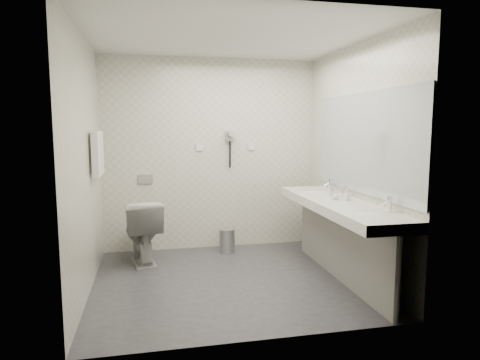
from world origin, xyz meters
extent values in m
plane|color=#2E2F34|center=(0.00, 0.00, 0.00)|extent=(2.80, 2.80, 0.00)
plane|color=silver|center=(0.00, 0.00, 2.50)|extent=(2.80, 2.80, 0.00)
plane|color=beige|center=(0.00, 1.30, 1.25)|extent=(2.80, 0.00, 2.80)
plane|color=beige|center=(0.00, -1.30, 1.25)|extent=(2.80, 0.00, 2.80)
plane|color=beige|center=(-1.40, 0.00, 1.25)|extent=(0.00, 2.60, 2.60)
plane|color=beige|center=(1.40, 0.00, 1.25)|extent=(0.00, 2.60, 2.60)
cube|color=silver|center=(1.12, -0.20, 0.80)|extent=(0.55, 2.20, 0.10)
cube|color=gray|center=(1.15, -0.20, 0.38)|extent=(0.03, 2.15, 0.75)
cylinder|color=silver|center=(1.18, -1.24, 0.38)|extent=(0.06, 0.06, 0.75)
cylinder|color=silver|center=(1.18, 0.84, 0.38)|extent=(0.06, 0.06, 0.75)
cube|color=#B2BCC6|center=(1.39, -0.20, 1.45)|extent=(0.02, 2.20, 1.05)
ellipsoid|color=silver|center=(1.12, -0.85, 0.83)|extent=(0.40, 0.31, 0.05)
ellipsoid|color=silver|center=(1.12, 0.45, 0.83)|extent=(0.40, 0.31, 0.05)
cylinder|color=silver|center=(1.32, -0.85, 0.92)|extent=(0.04, 0.04, 0.15)
cylinder|color=silver|center=(1.32, 0.45, 0.92)|extent=(0.04, 0.04, 0.15)
imported|color=white|center=(1.21, -0.22, 0.91)|extent=(0.07, 0.07, 0.11)
imported|color=white|center=(1.12, -0.14, 0.90)|extent=(0.10, 0.10, 0.09)
cylinder|color=silver|center=(1.30, 0.01, 0.91)|extent=(0.08, 0.08, 0.12)
cylinder|color=silver|center=(1.23, 0.14, 0.91)|extent=(0.07, 0.07, 0.12)
imported|color=silver|center=(-0.90, 0.83, 0.38)|extent=(0.53, 0.81, 0.76)
cube|color=#B2B5BA|center=(-0.85, 1.29, 0.95)|extent=(0.18, 0.02, 0.12)
cylinder|color=#B2B5BA|center=(0.16, 1.01, 0.15)|extent=(0.26, 0.26, 0.29)
cylinder|color=#B2B5BA|center=(0.16, 1.01, 0.30)|extent=(0.21, 0.21, 0.02)
cylinder|color=silver|center=(-1.35, 0.55, 1.55)|extent=(0.02, 0.62, 0.02)
cube|color=silver|center=(-1.34, 0.41, 1.33)|extent=(0.07, 0.24, 0.48)
cube|color=silver|center=(-1.34, 0.69, 1.33)|extent=(0.07, 0.24, 0.48)
cube|color=#97969B|center=(0.25, 1.27, 1.50)|extent=(0.10, 0.04, 0.14)
cylinder|color=#97969B|center=(0.25, 1.20, 1.53)|extent=(0.08, 0.14, 0.08)
cylinder|color=black|center=(0.25, 1.26, 1.25)|extent=(0.02, 0.02, 0.35)
cube|color=silver|center=(-0.15, 1.29, 1.35)|extent=(0.09, 0.02, 0.09)
cube|color=silver|center=(0.55, 1.29, 1.35)|extent=(0.09, 0.02, 0.09)
camera|label=1|loc=(-0.79, -4.26, 1.62)|focal=31.80mm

